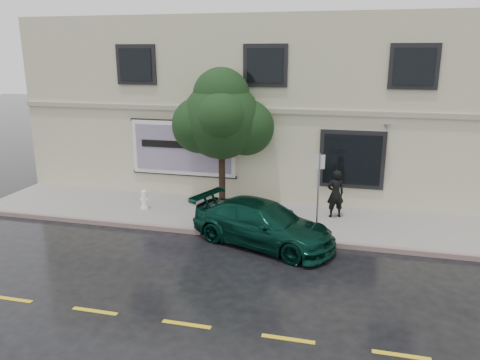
% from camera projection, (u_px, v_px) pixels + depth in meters
% --- Properties ---
extents(ground, '(90.00, 90.00, 0.00)m').
position_uv_depth(ground, '(229.00, 258.00, 13.33)').
color(ground, black).
rests_on(ground, ground).
extents(sidewalk, '(20.00, 3.50, 0.15)m').
position_uv_depth(sidewalk, '(254.00, 217.00, 16.35)').
color(sidewalk, gray).
rests_on(sidewalk, ground).
extents(curb, '(20.00, 0.18, 0.16)m').
position_uv_depth(curb, '(242.00, 236.00, 14.71)').
color(curb, gray).
rests_on(curb, ground).
extents(road_marking, '(19.00, 0.12, 0.01)m').
position_uv_depth(road_marking, '(187.00, 324.00, 10.05)').
color(road_marking, gold).
rests_on(road_marking, ground).
extents(building, '(20.00, 8.12, 7.00)m').
position_uv_depth(building, '(282.00, 102.00, 20.82)').
color(building, beige).
rests_on(building, ground).
extents(billboard, '(4.30, 0.16, 2.20)m').
position_uv_depth(billboard, '(183.00, 148.00, 18.13)').
color(billboard, white).
rests_on(billboard, ground).
extents(car, '(4.93, 3.44, 1.32)m').
position_uv_depth(car, '(263.00, 224.00, 14.10)').
color(car, black).
rests_on(car, ground).
extents(pedestrian, '(0.72, 0.61, 1.67)m').
position_uv_depth(pedestrian, '(335.00, 194.00, 15.97)').
color(pedestrian, black).
rests_on(pedestrian, sidewalk).
extents(umbrella, '(1.12, 1.12, 0.74)m').
position_uv_depth(umbrella, '(337.00, 159.00, 15.65)').
color(umbrella, black).
rests_on(umbrella, pedestrian).
extents(street_tree, '(2.81, 2.81, 4.58)m').
position_uv_depth(street_tree, '(221.00, 120.00, 16.69)').
color(street_tree, '#2F1F15').
rests_on(street_tree, sidewalk).
extents(fire_hydrant, '(0.30, 0.28, 0.72)m').
position_uv_depth(fire_hydrant, '(144.00, 199.00, 16.94)').
color(fire_hydrant, white).
rests_on(fire_hydrant, sidewalk).
extents(sign_pole, '(0.31, 0.14, 2.65)m').
position_uv_depth(sign_pole, '(318.00, 188.00, 13.92)').
color(sign_pole, gray).
rests_on(sign_pole, sidewalk).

